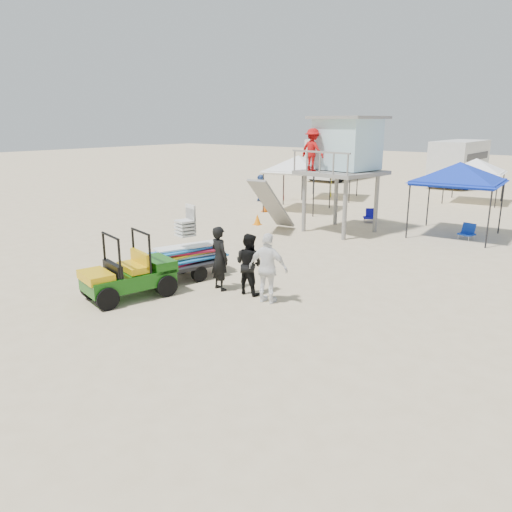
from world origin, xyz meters
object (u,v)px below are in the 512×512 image
Objects in this scene: utility_cart at (126,268)px; canopy_blue at (460,166)px; lifeguard_tower at (342,149)px; surf_trailer at (189,252)px; man_left at (220,258)px.

utility_cart is 14.07m from canopy_blue.
lifeguard_tower reaches higher than utility_cart.
utility_cart is 2.33m from surf_trailer.
utility_cart is at bearing -91.71° from lifeguard_tower.
surf_trailer is 0.70× the size of canopy_blue.
man_left is 11.69m from canopy_blue.
surf_trailer is 1.31× the size of man_left.
man_left is (1.52, 2.03, 0.09)m from utility_cart.
surf_trailer is 11.92m from canopy_blue.
man_left is 0.39× the size of lifeguard_tower.
surf_trailer is at bearing -92.15° from lifeguard_tower.
surf_trailer is at bearing -112.88° from canopy_blue.
utility_cart is 1.05× the size of surf_trailer.
utility_cart is 2.54m from man_left.
lifeguard_tower reaches higher than surf_trailer.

